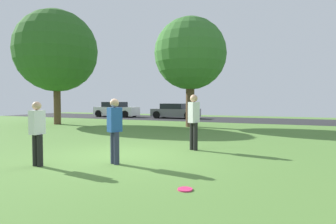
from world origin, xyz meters
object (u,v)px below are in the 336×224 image
(maple_tree_near, at_px, (56,51))
(parked_car_grey, at_px, (175,111))
(person_bystander, at_px, (37,131))
(parked_car_white, at_px, (116,110))
(person_catcher, at_px, (115,128))
(oak_tree_right, at_px, (190,54))
(frisbee_disc, at_px, (185,189))
(person_thrower, at_px, (194,119))

(maple_tree_near, distance_m, parked_car_grey, 10.86)
(person_bystander, distance_m, parked_car_white, 19.94)
(person_catcher, xyz_separation_m, parked_car_white, (-10.82, 16.76, -0.25))
(maple_tree_near, xyz_separation_m, person_catcher, (9.94, -8.34, -3.91))
(oak_tree_right, xyz_separation_m, parked_car_white, (-9.56, 6.72, -3.69))
(oak_tree_right, bearing_deg, parked_car_white, 144.90)
(person_catcher, xyz_separation_m, person_bystander, (-1.61, -0.92, -0.05))
(person_catcher, distance_m, frisbee_disc, 2.78)
(maple_tree_near, distance_m, person_thrower, 13.14)
(person_bystander, bearing_deg, maple_tree_near, 46.08)
(parked_car_white, height_order, parked_car_grey, parked_car_white)
(person_thrower, relative_size, parked_car_grey, 0.43)
(maple_tree_near, bearing_deg, person_catcher, -40.00)
(frisbee_disc, distance_m, parked_car_white, 22.31)
(maple_tree_near, relative_size, parked_car_white, 1.80)
(person_thrower, xyz_separation_m, person_catcher, (-1.26, -2.62, -0.09))
(parked_car_white, bearing_deg, parked_car_grey, 1.97)
(person_catcher, relative_size, parked_car_grey, 0.40)
(person_thrower, distance_m, person_catcher, 2.91)
(frisbee_disc, bearing_deg, maple_tree_near, 141.88)
(person_bystander, height_order, frisbee_disc, person_bystander)
(parked_car_grey, bearing_deg, person_catcher, -73.99)
(maple_tree_near, bearing_deg, parked_car_white, 95.97)
(oak_tree_right, xyz_separation_m, person_thrower, (2.52, -7.42, -3.35))
(oak_tree_right, bearing_deg, person_catcher, -82.85)
(maple_tree_near, distance_m, frisbee_disc, 16.29)
(maple_tree_near, relative_size, oak_tree_right, 1.15)
(person_thrower, xyz_separation_m, parked_car_white, (-12.08, 14.14, -0.34))
(person_bystander, bearing_deg, oak_tree_right, 2.27)
(parked_car_white, bearing_deg, maple_tree_near, -84.03)
(parked_car_grey, bearing_deg, frisbee_disc, -68.53)
(frisbee_disc, bearing_deg, oak_tree_right, 107.49)
(maple_tree_near, height_order, person_catcher, maple_tree_near)
(person_catcher, height_order, parked_car_grey, person_catcher)
(person_catcher, relative_size, person_bystander, 1.04)
(oak_tree_right, relative_size, person_bystander, 4.14)
(person_bystander, bearing_deg, parked_car_grey, 14.42)
(maple_tree_near, bearing_deg, oak_tree_right, 11.07)
(oak_tree_right, xyz_separation_m, parked_car_grey, (-3.61, 6.93, -3.74))
(parked_car_white, bearing_deg, oak_tree_right, -35.10)
(parked_car_white, bearing_deg, person_thrower, -49.48)
(person_catcher, xyz_separation_m, frisbee_disc, (2.30, -1.27, -0.89))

